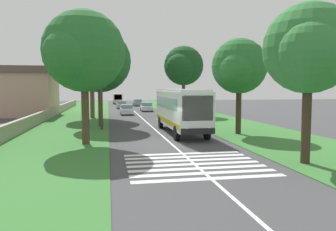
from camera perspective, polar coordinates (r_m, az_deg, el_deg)
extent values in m
plane|color=#424244|center=(23.17, 0.37, -4.74)|extent=(160.00, 160.00, 0.00)
cube|color=#387533|center=(37.85, -16.27, -1.20)|extent=(120.00, 8.00, 0.04)
cube|color=#387533|center=(39.65, 8.02, -0.79)|extent=(120.00, 8.00, 0.04)
cube|color=silver|center=(37.89, -3.84, -1.03)|extent=(110.00, 0.16, 0.01)
cube|color=white|center=(27.96, 2.17, 1.23)|extent=(11.00, 2.50, 2.90)
cube|color=slate|center=(28.23, 2.05, 2.32)|extent=(9.68, 2.54, 0.85)
cube|color=slate|center=(22.65, 5.16, 1.26)|extent=(0.08, 2.20, 1.74)
cube|color=#B29E19|center=(28.04, 2.17, -0.81)|extent=(10.78, 2.53, 0.36)
cube|color=white|center=(27.91, 2.18, 4.38)|extent=(10.56, 2.30, 0.18)
cube|color=black|center=(22.69, 5.22, -2.74)|extent=(0.16, 2.40, 0.40)
sphere|color=#F2EDCC|center=(22.53, 3.20, -2.44)|extent=(0.24, 0.24, 0.24)
sphere|color=#F2EDCC|center=(22.96, 7.12, -2.34)|extent=(0.24, 0.24, 0.24)
cylinder|color=black|center=(24.08, 1.50, -3.05)|extent=(1.10, 0.32, 1.10)
cylinder|color=black|center=(31.31, -1.28, -1.24)|extent=(1.10, 0.32, 1.10)
cylinder|color=black|center=(24.65, 6.74, -2.90)|extent=(1.10, 0.32, 1.10)
cylinder|color=black|center=(31.75, 2.83, -1.16)|extent=(1.10, 0.32, 1.10)
cube|color=silver|center=(14.32, 7.42, -10.75)|extent=(0.45, 6.80, 0.01)
cube|color=silver|center=(15.15, 6.37, -9.87)|extent=(0.45, 6.80, 0.01)
cube|color=silver|center=(15.99, 5.43, -9.08)|extent=(0.45, 6.80, 0.01)
cube|color=silver|center=(16.83, 4.59, -8.37)|extent=(0.45, 6.80, 0.01)
cube|color=silver|center=(17.68, 3.84, -7.72)|extent=(0.45, 6.80, 0.01)
cube|color=silver|center=(18.54, 3.15, -7.14)|extent=(0.45, 6.80, 0.01)
cube|color=silver|center=(19.39, 2.53, -6.60)|extent=(0.45, 6.80, 0.01)
cube|color=silver|center=(48.30, -7.17, 0.81)|extent=(4.30, 1.75, 0.70)
cube|color=slate|center=(48.16, -7.17, 1.54)|extent=(2.00, 1.61, 0.55)
cylinder|color=black|center=(46.93, -8.03, 0.43)|extent=(0.64, 0.22, 0.64)
cylinder|color=black|center=(49.63, -8.15, 0.67)|extent=(0.64, 0.22, 0.64)
cylinder|color=black|center=(47.02, -6.13, 0.46)|extent=(0.64, 0.22, 0.64)
cylinder|color=black|center=(49.71, -6.36, 0.69)|extent=(0.64, 0.22, 0.64)
cube|color=silver|center=(54.87, -3.75, 1.31)|extent=(4.30, 1.75, 0.70)
cube|color=slate|center=(54.73, -3.75, 1.95)|extent=(2.00, 1.61, 0.55)
cylinder|color=black|center=(53.45, -4.42, 0.99)|extent=(0.64, 0.22, 0.64)
cylinder|color=black|center=(56.14, -4.70, 1.17)|extent=(0.64, 0.22, 0.64)
cylinder|color=black|center=(53.64, -2.76, 1.01)|extent=(0.64, 0.22, 0.64)
cylinder|color=black|center=(56.31, -3.12, 1.19)|extent=(0.64, 0.22, 0.64)
cube|color=#B7A893|center=(62.69, -8.03, 1.70)|extent=(4.30, 1.75, 0.70)
cube|color=slate|center=(62.56, -8.03, 2.27)|extent=(2.00, 1.61, 0.55)
cylinder|color=black|center=(61.33, -8.70, 1.43)|extent=(0.64, 0.22, 0.64)
cylinder|color=black|center=(64.03, -8.77, 1.57)|extent=(0.64, 0.22, 0.64)
cylinder|color=black|center=(61.39, -7.25, 1.45)|extent=(0.64, 0.22, 0.64)
cylinder|color=black|center=(64.09, -7.38, 1.59)|extent=(0.64, 0.22, 0.64)
cube|color=gray|center=(71.31, -5.30, 2.09)|extent=(4.30, 1.75, 0.70)
cube|color=slate|center=(71.18, -5.29, 2.59)|extent=(2.00, 1.61, 0.55)
cylinder|color=black|center=(69.91, -5.83, 1.86)|extent=(0.64, 0.22, 0.64)
cylinder|color=black|center=(72.60, -6.00, 1.97)|extent=(0.64, 0.22, 0.64)
cylinder|color=black|center=(70.05, -4.56, 1.88)|extent=(0.64, 0.22, 0.64)
cylinder|color=black|center=(72.73, -4.78, 1.98)|extent=(0.64, 0.22, 0.64)
cube|color=#BFB299|center=(81.47, -8.69, 3.06)|extent=(6.00, 2.10, 2.10)
cube|color=slate|center=(81.66, -8.70, 3.33)|extent=(5.04, 2.13, 0.70)
cube|color=slate|center=(78.50, -8.63, 3.15)|extent=(0.06, 1.76, 1.18)
cylinder|color=black|center=(79.59, -9.33, 2.22)|extent=(0.76, 0.24, 0.76)
cylinder|color=black|center=(83.39, -9.38, 2.33)|extent=(0.76, 0.24, 0.76)
cylinder|color=black|center=(79.64, -7.96, 2.24)|extent=(0.76, 0.24, 0.76)
cylinder|color=black|center=(83.44, -8.07, 2.35)|extent=(0.76, 0.24, 0.76)
cylinder|color=#4C3826|center=(22.98, -14.11, 1.09)|extent=(0.51, 0.51, 4.74)
sphere|color=#286B2D|center=(23.07, -14.31, 10.74)|extent=(5.48, 5.48, 5.48)
sphere|color=#286B2D|center=(24.67, -14.02, 9.39)|extent=(3.13, 3.13, 3.13)
sphere|color=#286B2D|center=(21.74, -16.73, 9.97)|extent=(3.26, 3.26, 3.26)
cylinder|color=#4C3826|center=(33.29, -11.67, 2.23)|extent=(0.39, 0.39, 4.74)
sphere|color=#1E5623|center=(33.36, -11.79, 9.24)|extent=(6.18, 6.18, 6.18)
sphere|color=#1E5623|center=(35.18, -11.70, 8.25)|extent=(4.38, 4.38, 4.38)
sphere|color=#1E5623|center=(31.82, -13.53, 8.59)|extent=(3.64, 3.64, 3.64)
cylinder|color=brown|center=(43.17, -12.98, 3.93)|extent=(0.56, 0.56, 6.50)
sphere|color=#1E5623|center=(43.43, -13.11, 10.98)|extent=(7.55, 7.55, 7.55)
sphere|color=#1E5623|center=(45.63, -12.96, 9.96)|extent=(5.18, 5.18, 5.18)
sphere|color=#1E5623|center=(41.56, -14.81, 10.44)|extent=(4.81, 4.81, 4.81)
cylinder|color=#3D2D1E|center=(27.84, 12.10, 1.33)|extent=(0.45, 0.45, 4.34)
sphere|color=#286B2D|center=(27.85, 12.23, 8.35)|extent=(4.52, 4.52, 4.52)
sphere|color=#286B2D|center=(29.08, 11.18, 7.55)|extent=(2.73, 2.73, 2.73)
sphere|color=#286B2D|center=(26.53, 11.79, 7.81)|extent=(2.72, 2.72, 2.72)
cylinder|color=brown|center=(46.74, 2.70, 3.43)|extent=(0.47, 0.47, 5.41)
sphere|color=#19471E|center=(46.83, 2.72, 8.60)|extent=(5.52, 5.52, 5.52)
sphere|color=#19471E|center=(48.42, 2.27, 7.99)|extent=(3.66, 3.66, 3.66)
sphere|color=#19471E|center=(45.28, 2.08, 8.21)|extent=(3.95, 3.95, 3.95)
cylinder|color=#3D2D1E|center=(17.93, 22.81, -0.49)|extent=(0.46, 0.46, 4.51)
sphere|color=#337A38|center=(17.97, 23.17, 10.65)|extent=(4.48, 4.48, 4.48)
sphere|color=#337A38|center=(19.07, 20.89, 9.34)|extent=(2.70, 2.70, 2.70)
sphere|color=#337A38|center=(16.64, 23.33, 9.98)|extent=(2.93, 2.93, 2.93)
cylinder|color=#473828|center=(30.56, -11.48, 4.96)|extent=(0.24, 0.24, 7.88)
cube|color=#3D3326|center=(30.76, -11.59, 11.19)|extent=(0.12, 1.40, 0.12)
cube|color=#9E937F|center=(43.21, -20.10, 0.22)|extent=(70.00, 0.40, 1.15)
cube|color=tan|center=(50.39, -24.41, 3.27)|extent=(9.30, 9.58, 5.77)
cube|color=brown|center=(50.44, -24.54, 7.05)|extent=(9.90, 10.18, 0.89)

